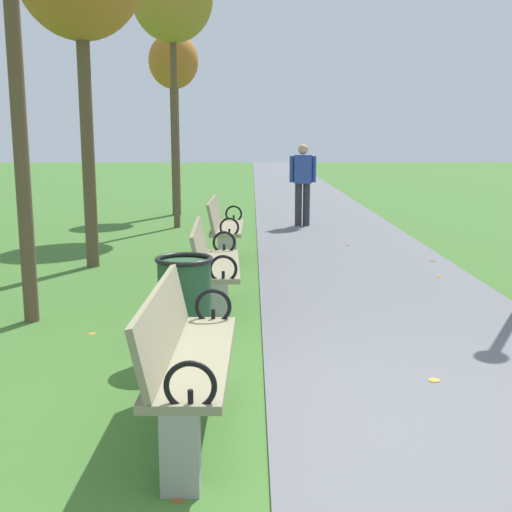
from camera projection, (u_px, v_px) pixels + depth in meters
The scene contains 9 objects.
ground_plane at pixel (267, 431), 4.05m from camera, with size 80.00×80.00×0.00m, color #42722D.
paved_walkway at pixel (296, 190), 21.75m from camera, with size 2.78×44.00×0.02m, color slate.
park_bench_1 at pixel (186, 355), 4.00m from camera, with size 0.50×1.61×0.90m.
park_bench_2 at pixel (213, 264), 6.81m from camera, with size 0.53×1.62×0.90m.
park_bench_3 at pixel (224, 227), 9.55m from camera, with size 0.49×1.61×0.90m.
tree_5 at pixel (174, 67), 14.47m from camera, with size 1.11×1.11×4.05m.
pedestrian_walking at pixel (303, 180), 12.93m from camera, with size 0.53×0.23×1.62m.
trash_bin at pixel (185, 306), 5.38m from camera, with size 0.48×0.48×0.84m.
scattered_leaves at pixel (291, 320), 6.45m from camera, with size 4.27×10.08×0.02m.
Camera 1 is at (-0.10, -3.78, 1.82)m, focal length 45.57 mm.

